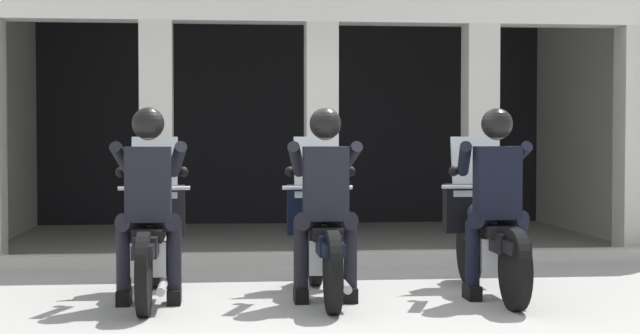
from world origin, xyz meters
The scene contains 9 objects.
ground_plane centered at (0.00, 3.00, 0.00)m, with size 80.00×80.00×0.00m, color #999993.
station_building centered at (0.26, 4.80, 1.99)m, with size 8.28×4.86×3.19m.
kerb_strip centered at (0.26, 1.92, 0.06)m, with size 7.78×0.24×0.12m, color #B7B5AD.
motorcycle_left centered at (-1.42, -0.09, 0.50)m, with size 0.62×2.04×1.35m.
police_officer_left centered at (-1.42, -0.38, 0.94)m, with size 0.63×0.61×1.58m.
motorcycle_center centered at (0.00, -0.13, 0.50)m, with size 0.62×2.04×1.35m.
police_officer_center centered at (0.00, -0.41, 0.94)m, with size 0.63×0.61×1.58m.
motorcycle_right centered at (1.42, -0.13, 0.50)m, with size 0.62×2.04×1.35m.
police_officer_right centered at (1.42, -0.42, 0.94)m, with size 0.63×0.61×1.58m.
Camera 1 is at (-0.84, -8.29, 1.38)m, focal length 54.80 mm.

